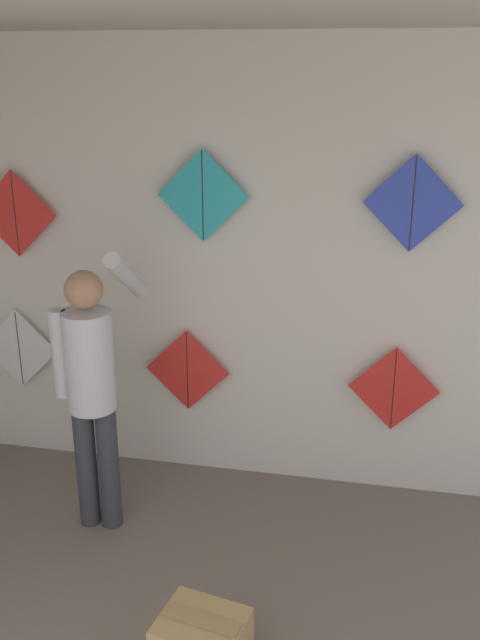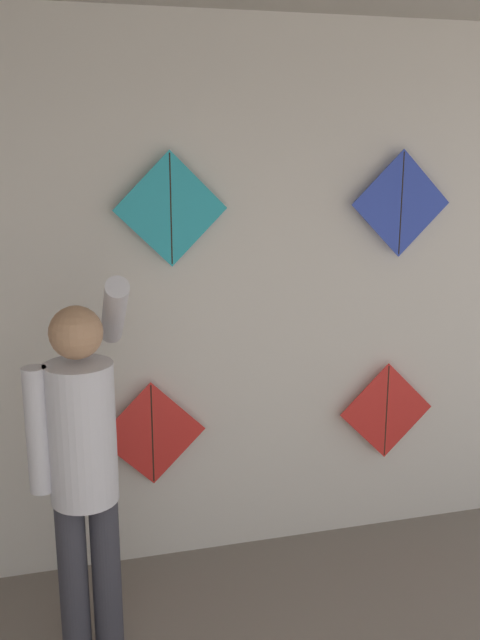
# 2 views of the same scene
# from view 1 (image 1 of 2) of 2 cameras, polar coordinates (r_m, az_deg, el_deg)

# --- Properties ---
(back_panel) EXTENTS (5.11, 0.06, 2.80)m
(back_panel) POSITION_cam_1_polar(r_m,az_deg,el_deg) (4.50, -3.76, 4.04)
(back_panel) COLOR silver
(back_panel) RESTS_ON ground
(ceiling_slab) EXTENTS (5.11, 4.27, 0.04)m
(ceiling_slab) POSITION_cam_1_polar(r_m,az_deg,el_deg) (2.67, -15.29, 23.24)
(ceiling_slab) COLOR #A8A399
(shopkeeper) EXTENTS (0.43, 0.60, 1.70)m
(shopkeeper) POSITION_cam_1_polar(r_m,az_deg,el_deg) (4.11, -11.79, -4.60)
(shopkeeper) COLOR #383842
(shopkeeper) RESTS_ON ground
(kite_0) EXTENTS (0.56, 0.01, 0.56)m
(kite_0) POSITION_cam_1_polar(r_m,az_deg,el_deg) (5.06, -17.24, -2.20)
(kite_0) COLOR white
(kite_1) EXTENTS (0.56, 0.01, 0.56)m
(kite_1) POSITION_cam_1_polar(r_m,az_deg,el_deg) (4.65, -4.23, -4.05)
(kite_1) COLOR red
(kite_2) EXTENTS (0.56, 0.01, 0.56)m
(kite_2) POSITION_cam_1_polar(r_m,az_deg,el_deg) (4.51, 12.19, -5.42)
(kite_2) COLOR red
(kite_3) EXTENTS (0.56, 0.01, 0.56)m
(kite_3) POSITION_cam_1_polar(r_m,az_deg,el_deg) (4.76, -17.55, 8.11)
(kite_3) COLOR red
(kite_4) EXTENTS (0.56, 0.01, 0.56)m
(kite_4) POSITION_cam_1_polar(r_m,az_deg,el_deg) (4.28, -3.01, 9.90)
(kite_4) COLOR #28B2C6
(kite_5) EXTENTS (0.56, 0.01, 0.56)m
(kite_5) POSITION_cam_1_polar(r_m,az_deg,el_deg) (4.15, 13.65, 9.04)
(kite_5) COLOR blue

